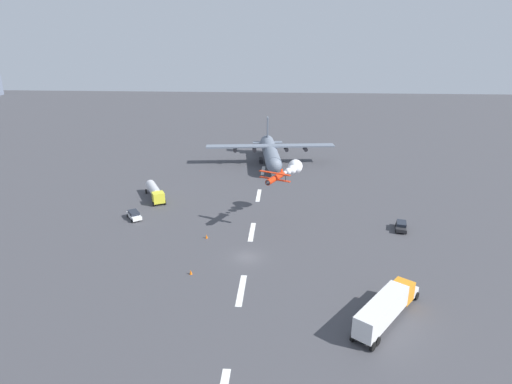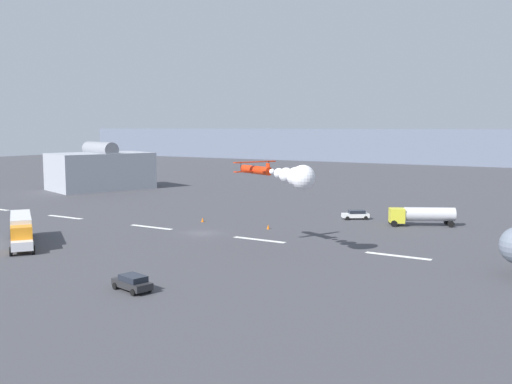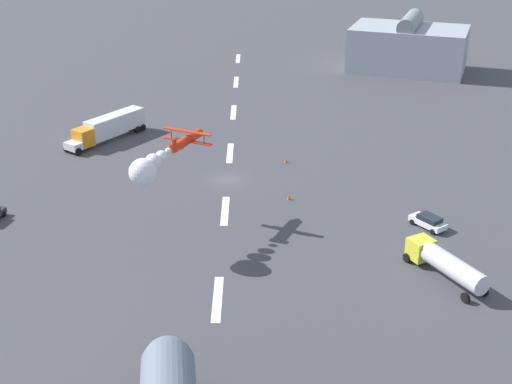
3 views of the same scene
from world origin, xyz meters
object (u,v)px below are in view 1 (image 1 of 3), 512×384
Objects in this scene: followme_car_yellow at (401,226)px; airport_staff_sedan at (134,215)px; cargo_transport_plane at (271,153)px; stunt_biplane_red at (292,169)px; fuel_tanker_truck at (155,191)px; traffic_cone_far at (206,236)px; traffic_cone_near at (191,272)px; semi_truck_orange at (387,307)px.

followme_car_yellow is 51.32m from airport_staff_sedan.
cargo_transport_plane is 2.66× the size of stunt_biplane_red.
fuel_tanker_truck is (7.09, 29.82, -7.91)m from stunt_biplane_red.
stunt_biplane_red is 2.93× the size of airport_staff_sedan.
fuel_tanker_truck is 51.94m from followme_car_yellow.
fuel_tanker_truck is 23.95m from traffic_cone_far.
cargo_transport_plane is 47.94× the size of traffic_cone_near.
stunt_biplane_red is 1.02× the size of semi_truck_orange.
traffic_cone_near is (9.43, 26.90, -1.75)m from semi_truck_orange.
followme_car_yellow is at bearing -91.87° from airport_staff_sedan.
stunt_biplane_red reaches higher than traffic_cone_far.
airport_staff_sedan is (1.67, 51.29, 0.00)m from followme_car_yellow.
stunt_biplane_red is at bearing 19.33° from semi_truck_orange.
semi_truck_orange reaches higher than followme_car_yellow.
cargo_transport_plane is 49.08m from followme_car_yellow.
airport_staff_sedan is 6.14× the size of traffic_cone_near.
semi_truck_orange is at bearing -124.72° from airport_staff_sedan.
fuel_tanker_truck is 13.20× the size of traffic_cone_far.
traffic_cone_far is at bearing -115.85° from airport_staff_sedan.
followme_car_yellow is at bearing -105.51° from stunt_biplane_red.
cargo_transport_plane reaches higher than fuel_tanker_truck.
semi_truck_orange is 58.08m from fuel_tanker_truck.
stunt_biplane_red is at bearing -32.23° from traffic_cone_near.
followme_car_yellow is 6.21× the size of traffic_cone_near.
airport_staff_sedan is at bearing 55.28° from semi_truck_orange.
followme_car_yellow reaches higher than traffic_cone_near.
airport_staff_sedan is at bearing 147.53° from cargo_transport_plane.
fuel_tanker_truck is at bearing 45.69° from semi_truck_orange.
stunt_biplane_red is 2.89× the size of followme_car_yellow.
traffic_cone_near is (-18.35, 35.68, -0.44)m from followme_car_yellow.
airport_staff_sedan is 17.54m from traffic_cone_far.
stunt_biplane_red is 31.66m from fuel_tanker_truck.
semi_truck_orange is 28.56m from traffic_cone_near.
cargo_transport_plane is 7.71× the size of followme_car_yellow.
followme_car_yellow and airport_staff_sedan have the same top height.
cargo_transport_plane reaches higher than semi_truck_orange.
cargo_transport_plane is at bearing -40.31° from fuel_tanker_truck.
semi_truck_orange is at bearing 162.47° from followme_car_yellow.
traffic_cone_far is at bearing 168.55° from cargo_transport_plane.
cargo_transport_plane is at bearing 8.47° from stunt_biplane_red.
cargo_transport_plane reaches higher than airport_staff_sedan.
stunt_biplane_red reaches higher than followme_car_yellow.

